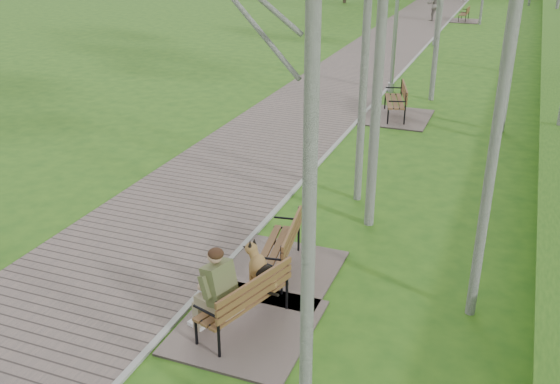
{
  "coord_description": "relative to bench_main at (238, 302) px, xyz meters",
  "views": [
    {
      "loc": [
        4.3,
        -4.61,
        5.59
      ],
      "look_at": [
        0.68,
        4.69,
        1.17
      ],
      "focal_mm": 40.0,
      "sensor_mm": 36.0,
      "label": 1
    }
  ],
  "objects": [
    {
      "name": "pedestrian_far",
      "position": [
        -1.84,
        30.99,
        0.48
      ],
      "size": [
        1.03,
        0.86,
        1.9
      ],
      "primitive_type": "imported",
      "rotation": [
        0.0,
        0.0,
        3.31
      ],
      "color": "gray",
      "rests_on": "ground"
    },
    {
      "name": "bench_third",
      "position": [
        -0.05,
        11.33,
        -0.24
      ],
      "size": [
        2.03,
        2.26,
        1.25
      ],
      "color": "#6D5D58",
      "rests_on": "ground"
    },
    {
      "name": "lamp_post_second",
      "position": [
        -0.77,
        14.27,
        2.16
      ],
      "size": [
        0.22,
        0.22,
        5.62
      ],
      "color": "#9B9DA2",
      "rests_on": "ground"
    },
    {
      "name": "bench_second",
      "position": [
        -0.05,
        1.72,
        -0.26
      ],
      "size": [
        1.87,
        2.08,
        1.15
      ],
      "color": "#6D5D58",
      "rests_on": "ground"
    },
    {
      "name": "bench_main",
      "position": [
        0.0,
        0.0,
        0.0
      ],
      "size": [
        1.91,
        2.13,
        1.67
      ],
      "color": "#6D5D58",
      "rests_on": "ground"
    },
    {
      "name": "walkway",
      "position": [
        -2.72,
        19.23,
        -0.45
      ],
      "size": [
        3.5,
        67.0,
        0.04
      ],
      "primitive_type": "cube",
      "color": "#6D5D58",
      "rests_on": "ground"
    },
    {
      "name": "bench_far",
      "position": [
        -0.21,
        31.63,
        -0.28
      ],
      "size": [
        1.66,
        1.84,
        1.02
      ],
      "color": "#6D5D58",
      "rests_on": "ground"
    },
    {
      "name": "kerb",
      "position": [
        -0.97,
        19.23,
        -0.45
      ],
      "size": [
        0.1,
        67.0,
        0.05
      ],
      "primitive_type": "cube",
      "color": "#999993",
      "rests_on": "ground"
    }
  ]
}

